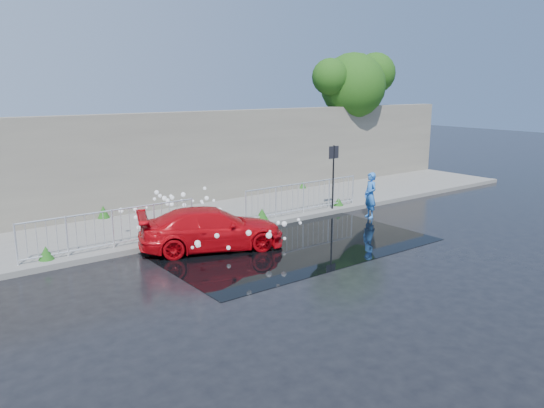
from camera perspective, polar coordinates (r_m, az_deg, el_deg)
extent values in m
plane|color=black|center=(14.77, 2.99, -5.53)|extent=(90.00, 90.00, 0.00)
cube|color=slate|center=(18.69, -6.96, -1.48)|extent=(30.00, 4.00, 0.15)
cube|color=slate|center=(17.05, -3.54, -2.78)|extent=(30.00, 0.25, 0.16)
cube|color=#676257|center=(20.25, -10.27, 4.76)|extent=(30.00, 0.60, 3.50)
cube|color=black|center=(15.81, 2.03, -4.28)|extent=(8.00, 5.00, 0.01)
cylinder|color=black|center=(19.45, 6.59, 2.62)|extent=(0.06, 0.06, 2.50)
cube|color=black|center=(19.30, 6.66, 5.54)|extent=(0.45, 0.04, 0.45)
cylinder|color=#332114|center=(26.95, 8.08, 8.02)|extent=(0.36, 0.36, 5.00)
sphere|color=#153B0E|center=(25.95, 8.72, 12.47)|extent=(3.08, 3.08, 3.08)
sphere|color=#153B0E|center=(27.05, 11.04, 13.66)|extent=(1.97, 1.97, 1.97)
sphere|color=#153B0E|center=(24.90, 6.27, 13.46)|extent=(1.67, 1.67, 1.67)
cylinder|color=silver|center=(14.80, -25.84, -3.95)|extent=(0.05, 0.05, 1.10)
cylinder|color=silver|center=(16.43, -8.60, -1.25)|extent=(0.05, 0.05, 1.10)
cylinder|color=silver|center=(15.31, -16.88, -0.68)|extent=(5.00, 0.04, 0.04)
cylinder|color=silver|center=(15.55, -16.66, -4.09)|extent=(5.00, 0.04, 0.04)
cylinder|color=silver|center=(17.45, -2.84, -0.31)|extent=(0.05, 0.05, 1.10)
cylinder|color=silver|center=(20.63, 8.68, 1.57)|extent=(0.05, 0.05, 1.10)
cylinder|color=silver|center=(18.84, 3.42, 2.26)|extent=(5.00, 0.04, 0.04)
cylinder|color=silver|center=(19.03, 3.38, -0.55)|extent=(5.00, 0.04, 0.04)
cone|color=#144D14|center=(15.09, -23.14, -4.86)|extent=(0.40, 0.40, 0.36)
cone|color=#144D14|center=(16.35, -10.17, -2.84)|extent=(0.36, 0.36, 0.29)
cone|color=#144D14|center=(17.96, -1.08, -1.09)|extent=(0.44, 0.44, 0.39)
cone|color=#144D14|center=(20.25, 7.16, 0.27)|extent=(0.38, 0.38, 0.30)
cone|color=#144D14|center=(19.09, -17.69, -0.80)|extent=(0.42, 0.42, 0.43)
cone|color=#144D14|center=(23.58, 3.30, 2.10)|extent=(0.34, 0.34, 0.31)
sphere|color=white|center=(17.43, -11.15, 0.38)|extent=(0.13, 0.13, 0.13)
sphere|color=white|center=(15.94, -12.54, -2.84)|extent=(0.16, 0.16, 0.16)
sphere|color=white|center=(18.10, -6.28, 0.38)|extent=(0.10, 0.10, 0.10)
sphere|color=white|center=(17.11, -11.18, 0.05)|extent=(0.13, 0.13, 0.13)
sphere|color=white|center=(17.71, -10.82, 0.84)|extent=(0.11, 0.11, 0.11)
sphere|color=white|center=(16.40, -5.72, -2.70)|extent=(0.14, 0.14, 0.14)
sphere|color=white|center=(15.63, -13.14, -4.15)|extent=(0.16, 0.16, 0.16)
sphere|color=white|center=(17.43, -10.75, -0.02)|extent=(0.14, 0.14, 0.14)
sphere|color=white|center=(15.99, -12.47, -3.22)|extent=(0.09, 0.09, 0.09)
sphere|color=white|center=(18.45, -9.53, 1.01)|extent=(0.16, 0.16, 0.16)
sphere|color=white|center=(15.96, -14.15, -2.45)|extent=(0.13, 0.13, 0.13)
sphere|color=white|center=(16.14, -8.29, -2.90)|extent=(0.09, 0.09, 0.09)
sphere|color=white|center=(16.45, -14.45, -1.39)|extent=(0.12, 0.12, 0.12)
sphere|color=white|center=(17.40, -5.67, -0.68)|extent=(0.18, 0.18, 0.18)
sphere|color=white|center=(17.71, -7.47, 0.11)|extent=(0.09, 0.09, 0.09)
sphere|color=white|center=(16.88, -13.38, -0.38)|extent=(0.08, 0.08, 0.08)
sphere|color=white|center=(18.00, -10.70, 0.68)|extent=(0.15, 0.15, 0.15)
sphere|color=white|center=(18.03, -12.31, 1.23)|extent=(0.15, 0.15, 0.15)
sphere|color=white|center=(15.76, -12.80, -3.81)|extent=(0.08, 0.08, 0.08)
sphere|color=white|center=(15.74, -13.56, -4.08)|extent=(0.12, 0.12, 0.12)
sphere|color=white|center=(16.48, -15.95, -0.67)|extent=(0.16, 0.16, 0.16)
sphere|color=white|center=(18.56, -7.26, 1.68)|extent=(0.12, 0.12, 0.12)
sphere|color=white|center=(15.59, -14.12, -3.23)|extent=(0.08, 0.08, 0.08)
sphere|color=white|center=(16.30, -8.30, -2.84)|extent=(0.08, 0.08, 0.08)
sphere|color=white|center=(16.09, -12.89, -2.26)|extent=(0.09, 0.09, 0.09)
sphere|color=white|center=(17.63, -9.70, 0.38)|extent=(0.09, 0.09, 0.09)
sphere|color=white|center=(17.99, -7.04, 0.63)|extent=(0.15, 0.15, 0.15)
sphere|color=white|center=(16.80, -10.07, -0.99)|extent=(0.07, 0.07, 0.07)
sphere|color=white|center=(16.58, -14.48, -0.52)|extent=(0.13, 0.13, 0.13)
sphere|color=white|center=(16.18, -12.00, -2.78)|extent=(0.15, 0.15, 0.15)
sphere|color=white|center=(17.51, -12.53, 0.53)|extent=(0.11, 0.11, 0.11)
sphere|color=white|center=(17.52, -8.51, 0.34)|extent=(0.08, 0.08, 0.08)
sphere|color=white|center=(16.02, -11.69, -2.10)|extent=(0.12, 0.12, 0.12)
sphere|color=white|center=(16.67, -14.37, -0.82)|extent=(0.08, 0.08, 0.08)
sphere|color=white|center=(17.65, -11.50, 0.61)|extent=(0.16, 0.16, 0.16)
sphere|color=white|center=(17.21, -4.06, -1.44)|extent=(0.06, 0.06, 0.06)
sphere|color=white|center=(16.76, -6.16, -2.34)|extent=(0.13, 0.13, 0.13)
sphere|color=white|center=(16.40, -10.29, -1.72)|extent=(0.11, 0.11, 0.11)
sphere|color=white|center=(16.52, -8.34, -2.32)|extent=(0.12, 0.12, 0.12)
sphere|color=white|center=(15.69, -11.64, -3.62)|extent=(0.17, 0.17, 0.17)
sphere|color=white|center=(17.77, -7.58, 0.29)|extent=(0.11, 0.11, 0.11)
sphere|color=white|center=(17.58, -11.97, 0.88)|extent=(0.12, 0.12, 0.12)
sphere|color=white|center=(15.74, -13.64, -3.41)|extent=(0.07, 0.07, 0.07)
sphere|color=white|center=(17.23, -9.42, -0.12)|extent=(0.14, 0.14, 0.14)
sphere|color=white|center=(13.06, -8.03, -4.49)|extent=(0.09, 0.09, 0.09)
sphere|color=white|center=(14.51, 0.68, -2.03)|extent=(0.10, 0.10, 0.10)
sphere|color=white|center=(14.49, 3.05, -2.04)|extent=(0.09, 0.09, 0.09)
sphere|color=white|center=(15.06, -1.67, -3.60)|extent=(0.17, 0.17, 0.17)
sphere|color=white|center=(12.74, -8.02, -4.21)|extent=(0.15, 0.15, 0.15)
sphere|color=white|center=(13.83, -2.52, -3.13)|extent=(0.15, 0.15, 0.15)
sphere|color=white|center=(14.54, -4.71, -4.72)|extent=(0.12, 0.12, 0.12)
sphere|color=white|center=(15.47, 1.36, -3.73)|extent=(0.10, 0.10, 0.10)
sphere|color=white|center=(14.59, -0.34, -3.40)|extent=(0.17, 0.17, 0.17)
sphere|color=white|center=(13.36, -5.95, -3.42)|extent=(0.13, 0.13, 0.13)
sphere|color=white|center=(15.21, -1.19, -3.96)|extent=(0.08, 0.08, 0.08)
sphere|color=white|center=(13.52, -0.22, -2.98)|extent=(0.07, 0.07, 0.07)
sphere|color=white|center=(14.36, 2.87, -1.70)|extent=(0.09, 0.09, 0.09)
sphere|color=white|center=(13.47, -7.83, -4.44)|extent=(0.08, 0.08, 0.08)
sphere|color=white|center=(13.32, -8.56, -4.66)|extent=(0.08, 0.08, 0.08)
sphere|color=white|center=(15.04, 1.32, -2.14)|extent=(0.16, 0.16, 0.16)
imported|color=#B7070E|center=(15.27, -6.51, -2.65)|extent=(4.45, 3.01, 1.20)
imported|color=blue|center=(19.06, 10.53, 0.94)|extent=(0.55, 0.68, 1.62)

